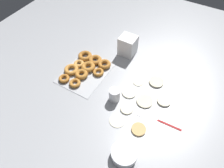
{
  "coord_description": "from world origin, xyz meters",
  "views": [
    {
      "loc": [
        0.75,
        0.32,
        1.16
      ],
      "look_at": [
        -0.02,
        -0.13,
        0.04
      ],
      "focal_mm": 32.0,
      "sensor_mm": 36.0,
      "label": 1
    }
  ],
  "objects_px": {
    "pancake_2": "(145,101)",
    "pancake_6": "(164,101)",
    "pancake_0": "(117,120)",
    "paper_cup": "(114,95)",
    "pancake_7": "(129,92)",
    "donut_tray": "(85,68)",
    "pancake_4": "(127,109)",
    "spatula": "(152,118)",
    "pancake_1": "(156,82)",
    "pancake_3": "(139,129)",
    "pancake_5": "(138,82)",
    "container_stack": "(128,45)",
    "batter_bowl": "(124,154)"
  },
  "relations": [
    {
      "from": "pancake_4",
      "to": "pancake_7",
      "type": "relative_size",
      "value": 0.84
    },
    {
      "from": "pancake_0",
      "to": "pancake_6",
      "type": "height_order",
      "value": "pancake_6"
    },
    {
      "from": "pancake_3",
      "to": "donut_tray",
      "type": "bearing_deg",
      "value": -113.81
    },
    {
      "from": "pancake_1",
      "to": "pancake_3",
      "type": "xyz_separation_m",
      "value": [
        0.41,
        0.05,
        -0.0
      ]
    },
    {
      "from": "pancake_4",
      "to": "spatula",
      "type": "distance_m",
      "value": 0.18
    },
    {
      "from": "pancake_0",
      "to": "pancake_3",
      "type": "bearing_deg",
      "value": 95.27
    },
    {
      "from": "pancake_6",
      "to": "donut_tray",
      "type": "relative_size",
      "value": 0.24
    },
    {
      "from": "pancake_0",
      "to": "container_stack",
      "type": "bearing_deg",
      "value": -158.32
    },
    {
      "from": "container_stack",
      "to": "donut_tray",
      "type": "bearing_deg",
      "value": -30.29
    },
    {
      "from": "container_stack",
      "to": "spatula",
      "type": "distance_m",
      "value": 0.64
    },
    {
      "from": "pancake_0",
      "to": "paper_cup",
      "type": "xyz_separation_m",
      "value": [
        -0.14,
        -0.1,
        0.04
      ]
    },
    {
      "from": "pancake_3",
      "to": "paper_cup",
      "type": "bearing_deg",
      "value": -117.32
    },
    {
      "from": "pancake_2",
      "to": "pancake_5",
      "type": "xyz_separation_m",
      "value": [
        -0.14,
        -0.11,
        -0.0
      ]
    },
    {
      "from": "pancake_5",
      "to": "container_stack",
      "type": "bearing_deg",
      "value": -137.86
    },
    {
      "from": "pancake_1",
      "to": "pancake_3",
      "type": "relative_size",
      "value": 1.18
    },
    {
      "from": "pancake_4",
      "to": "batter_bowl",
      "type": "xyz_separation_m",
      "value": [
        0.29,
        0.13,
        0.03
      ]
    },
    {
      "from": "pancake_5",
      "to": "paper_cup",
      "type": "relative_size",
      "value": 0.84
    },
    {
      "from": "pancake_7",
      "to": "donut_tray",
      "type": "height_order",
      "value": "donut_tray"
    },
    {
      "from": "pancake_2",
      "to": "paper_cup",
      "type": "relative_size",
      "value": 1.16
    },
    {
      "from": "pancake_7",
      "to": "pancake_3",
      "type": "bearing_deg",
      "value": 38.59
    },
    {
      "from": "pancake_6",
      "to": "pancake_5",
      "type": "bearing_deg",
      "value": -106.46
    },
    {
      "from": "pancake_7",
      "to": "paper_cup",
      "type": "relative_size",
      "value": 1.07
    },
    {
      "from": "pancake_2",
      "to": "container_stack",
      "type": "distance_m",
      "value": 0.51
    },
    {
      "from": "pancake_5",
      "to": "pancake_6",
      "type": "bearing_deg",
      "value": 73.54
    },
    {
      "from": "pancake_4",
      "to": "pancake_6",
      "type": "relative_size",
      "value": 0.91
    },
    {
      "from": "pancake_2",
      "to": "pancake_6",
      "type": "height_order",
      "value": "pancake_6"
    },
    {
      "from": "pancake_4",
      "to": "spatula",
      "type": "bearing_deg",
      "value": 97.86
    },
    {
      "from": "pancake_7",
      "to": "donut_tray",
      "type": "distance_m",
      "value": 0.4
    },
    {
      "from": "pancake_2",
      "to": "pancake_6",
      "type": "relative_size",
      "value": 1.17
    },
    {
      "from": "pancake_5",
      "to": "pancake_2",
      "type": "bearing_deg",
      "value": 39.8
    },
    {
      "from": "pancake_5",
      "to": "pancake_6",
      "type": "relative_size",
      "value": 0.85
    },
    {
      "from": "pancake_2",
      "to": "spatula",
      "type": "bearing_deg",
      "value": 46.35
    },
    {
      "from": "pancake_1",
      "to": "pancake_7",
      "type": "bearing_deg",
      "value": -35.37
    },
    {
      "from": "pancake_3",
      "to": "pancake_4",
      "type": "relative_size",
      "value": 1.05
    },
    {
      "from": "pancake_1",
      "to": "pancake_6",
      "type": "height_order",
      "value": "same"
    },
    {
      "from": "pancake_1",
      "to": "donut_tray",
      "type": "height_order",
      "value": "donut_tray"
    },
    {
      "from": "pancake_5",
      "to": "paper_cup",
      "type": "height_order",
      "value": "paper_cup"
    },
    {
      "from": "pancake_5",
      "to": "spatula",
      "type": "xyz_separation_m",
      "value": [
        0.23,
        0.21,
        -0.0
      ]
    },
    {
      "from": "batter_bowl",
      "to": "pancake_6",
      "type": "bearing_deg",
      "value": 172.14
    },
    {
      "from": "pancake_0",
      "to": "paper_cup",
      "type": "height_order",
      "value": "paper_cup"
    },
    {
      "from": "pancake_0",
      "to": "pancake_1",
      "type": "xyz_separation_m",
      "value": [
        -0.43,
        0.1,
        0.0
      ]
    },
    {
      "from": "pancake_1",
      "to": "paper_cup",
      "type": "distance_m",
      "value": 0.35
    },
    {
      "from": "pancake_2",
      "to": "spatula",
      "type": "xyz_separation_m",
      "value": [
        0.09,
        0.1,
        -0.0
      ]
    },
    {
      "from": "pancake_1",
      "to": "pancake_7",
      "type": "relative_size",
      "value": 1.04
    },
    {
      "from": "paper_cup",
      "to": "spatula",
      "type": "distance_m",
      "value": 0.29
    },
    {
      "from": "pancake_7",
      "to": "paper_cup",
      "type": "height_order",
      "value": "paper_cup"
    },
    {
      "from": "batter_bowl",
      "to": "spatula",
      "type": "relative_size",
      "value": 0.52
    },
    {
      "from": "pancake_6",
      "to": "pancake_0",
      "type": "bearing_deg",
      "value": -35.09
    },
    {
      "from": "pancake_1",
      "to": "paper_cup",
      "type": "relative_size",
      "value": 1.11
    },
    {
      "from": "pancake_1",
      "to": "container_stack",
      "type": "xyz_separation_m",
      "value": [
        -0.18,
        -0.34,
        0.07
      ]
    }
  ]
}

